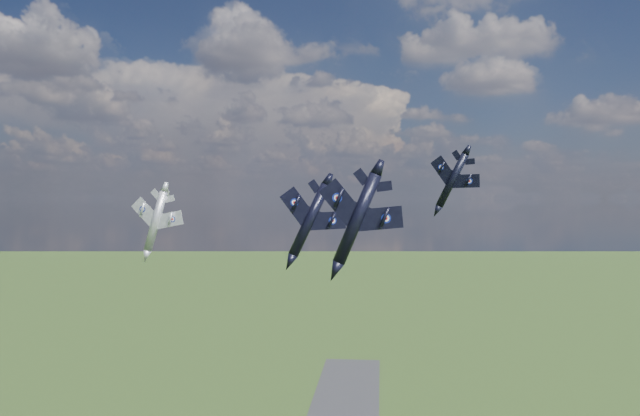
# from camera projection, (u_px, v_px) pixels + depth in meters

# --- Properties ---
(jet_lead_navy) EXTENTS (14.30, 17.05, 7.29)m
(jet_lead_navy) POSITION_uv_depth(u_px,v_px,m) (310.00, 220.00, 85.96)
(jet_lead_navy) COLOR black
(jet_right_navy) EXTENTS (10.50, 13.96, 6.43)m
(jet_right_navy) POSITION_uv_depth(u_px,v_px,m) (357.00, 218.00, 64.84)
(jet_right_navy) COLOR black
(jet_high_navy) EXTENTS (13.96, 16.15, 6.90)m
(jet_high_navy) POSITION_uv_depth(u_px,v_px,m) (452.00, 180.00, 106.08)
(jet_high_navy) COLOR black
(jet_left_silver) EXTENTS (11.13, 13.97, 5.26)m
(jet_left_silver) POSITION_uv_depth(u_px,v_px,m) (156.00, 221.00, 94.60)
(jet_left_silver) COLOR #A1A4AC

